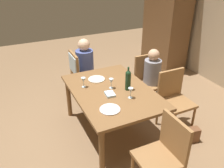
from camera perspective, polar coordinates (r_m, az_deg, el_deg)
ground_plane at (r=3.74m, az=0.00°, el=-11.22°), size 10.00×10.00×0.00m
armoire_cabinet at (r=5.83m, az=12.94°, el=14.84°), size 1.18×0.62×2.18m
dining_table at (r=3.37m, az=0.00°, el=-2.74°), size 1.52×1.06×0.73m
chair_far_left at (r=4.16m, az=8.84°, el=1.50°), size 0.44×0.44×0.92m
chair_left_end at (r=4.30m, az=-8.04°, el=3.43°), size 0.44×0.46×0.92m
chair_right_end at (r=2.71m, az=12.56°, el=-15.58°), size 0.44×0.44×0.92m
chair_far_right at (r=3.69m, az=14.66°, el=-2.84°), size 0.44×0.44×0.92m
person_woman_host at (r=4.03m, az=9.81°, el=2.09°), size 0.33×0.28×1.08m
person_man_bearded at (r=4.32m, az=-6.21°, el=4.61°), size 0.31×0.36×1.15m
wine_bottle_tall_green at (r=3.29m, az=3.89°, el=1.05°), size 0.08×0.08×0.35m
wine_glass_near_left at (r=3.11m, az=4.50°, el=-1.65°), size 0.07×0.07×0.15m
wine_glass_centre at (r=3.34m, az=-0.19°, el=0.63°), size 0.07×0.07×0.15m
wine_glass_near_right at (r=3.39m, az=-6.91°, el=0.87°), size 0.07×0.07×0.15m
dinner_plate_host at (r=2.91m, az=-0.50°, el=-6.13°), size 0.26×0.26×0.01m
dinner_plate_guest_left at (r=3.63m, az=-3.75°, el=1.17°), size 0.25×0.25×0.01m
folded_napkin at (r=3.21m, az=-0.51°, el=-2.43°), size 0.17×0.14×0.03m
handbag at (r=3.67m, az=18.15°, el=-11.69°), size 0.17×0.30×0.22m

